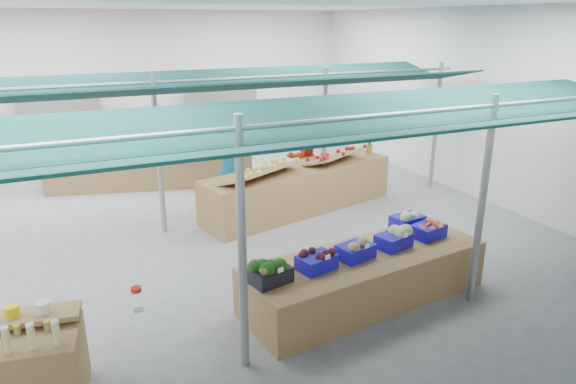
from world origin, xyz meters
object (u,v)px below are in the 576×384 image
(vendor_left, at_px, (229,164))
(vendor_right, at_px, (302,156))
(veg_counter, at_px, (365,277))
(fruit_counter, at_px, (300,189))

(vendor_left, bearing_deg, vendor_right, 166.67)
(veg_counter, relative_size, vendor_left, 2.07)
(fruit_counter, height_order, vendor_right, vendor_right)
(vendor_left, relative_size, vendor_right, 1.00)
(vendor_left, bearing_deg, veg_counter, 81.59)
(veg_counter, distance_m, vendor_left, 4.91)
(veg_counter, bearing_deg, vendor_right, 67.80)
(veg_counter, height_order, vendor_right, vendor_right)
(vendor_left, bearing_deg, fruit_counter, 124.16)
(veg_counter, distance_m, fruit_counter, 3.84)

